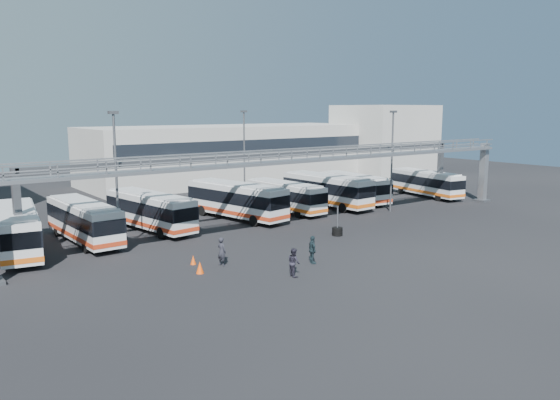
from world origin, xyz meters
TOP-DOWN VIEW (x-y plane):
  - ground at (0.00, 0.00)m, footprint 140.00×140.00m
  - gantry at (0.00, 5.87)m, footprint 51.40×5.15m
  - warehouse at (12.00, 38.00)m, footprint 42.00×14.00m
  - building_right at (38.00, 32.00)m, footprint 14.00×12.00m
  - light_pole_left at (-16.00, 8.00)m, footprint 0.70×0.35m
  - light_pole_mid at (12.00, 7.00)m, footprint 0.70×0.35m
  - light_pole_back at (4.00, 22.00)m, footprint 0.70×0.35m
  - bus_0 at (-22.10, 11.49)m, footprint 4.32×11.32m
  - bus_1 at (-17.21, 12.32)m, footprint 2.84×10.76m
  - bus_2 at (-11.31, 13.28)m, footprint 3.97×10.96m
  - bus_4 at (-2.73, 13.03)m, footprint 4.64×11.70m
  - bus_5 at (3.18, 13.21)m, footprint 2.86×10.23m
  - bus_6 at (8.58, 12.95)m, footprint 3.18×11.50m
  - bus_7 at (13.21, 13.55)m, footprint 3.44×10.46m
  - bus_9 at (22.72, 11.05)m, footprint 3.91×10.41m
  - pedestrian_a at (-11.87, 0.29)m, footprint 0.62×0.79m
  - pedestrian_b at (-9.47, -4.45)m, footprint 0.83×0.98m
  - pedestrian_d at (-6.73, -2.98)m, footprint 0.84×1.23m
  - cone_left at (-13.28, 1.68)m, footprint 0.49×0.49m
  - cone_right at (-13.90, -0.42)m, footprint 0.54×0.54m
  - tire_stack at (0.29, 2.19)m, footprint 0.87×0.87m

SIDE VIEW (x-z plane):
  - ground at x=0.00m, z-range 0.00..0.00m
  - cone_left at x=-13.28m, z-range 0.00..0.62m
  - cone_right at x=-13.90m, z-range 0.00..0.79m
  - tire_stack at x=0.29m, z-range -0.83..1.67m
  - pedestrian_b at x=-9.47m, z-range 0.00..1.80m
  - pedestrian_d at x=-6.73m, z-range 0.00..1.93m
  - pedestrian_a at x=-11.87m, z-range 0.00..1.94m
  - bus_5 at x=3.18m, z-range 0.16..3.24m
  - bus_9 at x=22.72m, z-range 0.16..3.25m
  - bus_7 at x=13.21m, z-range 0.17..3.28m
  - bus_1 at x=-17.21m, z-range 0.17..3.42m
  - bus_2 at x=-11.31m, z-range 0.17..3.43m
  - bus_0 at x=-22.10m, z-range 0.18..3.53m
  - bus_6 at x=8.58m, z-range 0.18..3.64m
  - bus_4 at x=-2.73m, z-range 0.18..3.65m
  - warehouse at x=12.00m, z-range 0.00..8.00m
  - building_right at x=38.00m, z-range 0.00..11.00m
  - gantry at x=0.00m, z-range 1.96..9.06m
  - light_pole_left at x=-16.00m, z-range 0.62..10.83m
  - light_pole_mid at x=12.00m, z-range 0.62..10.83m
  - light_pole_back at x=4.00m, z-range 0.62..10.83m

